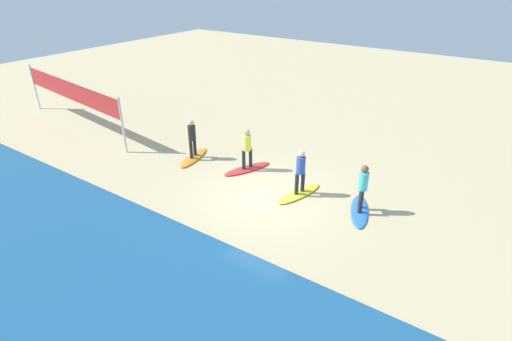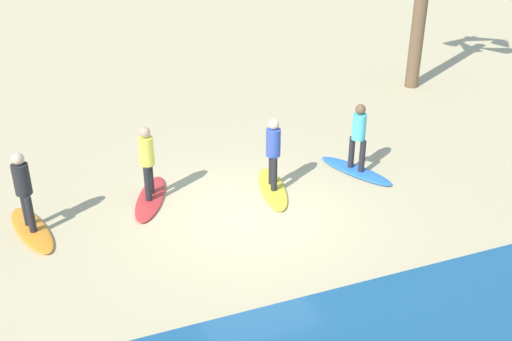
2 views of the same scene
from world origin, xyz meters
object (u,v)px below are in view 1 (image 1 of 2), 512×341
Objects in this scene: surfboard_blue at (359,211)px; surfboard_red at (247,169)px; volleyball_net at (71,93)px; surfer_orange at (192,136)px; surfboard_orange at (194,157)px; surfer_blue at (363,185)px; surfboard_yellow at (299,193)px; surfer_red at (247,146)px; surfer_yellow at (301,169)px.

surfboard_red is (4.89, -0.42, 0.00)m from surfboard_blue.
volleyball_net is (14.72, 0.59, 1.74)m from surfboard_blue.
volleyball_net reaches higher than surfer_orange.
volleyball_net is (7.33, 0.59, 0.75)m from surfer_orange.
surfboard_blue is 1.00× the size of surfboard_red.
surfboard_blue is at bearing 75.84° from surfboard_orange.
volleyball_net is at bearing 2.29° from surfer_blue.
surfboard_yellow is (2.21, 0.12, 0.00)m from surfboard_blue.
surfer_red is 1.00× the size of surfer_orange.
volleyball_net reaches higher than surfboard_orange.
surfer_red reaches higher than surfboard_blue.
surfer_yellow is 2.91m from surfboard_red.
surfer_orange is 0.18× the size of volleyball_net.
surfboard_orange is (7.39, 0.00, 0.00)m from surfboard_blue.
surfer_red reaches higher than surfboard_yellow.
surfboard_red is at bearing -174.11° from volleyball_net.
surfer_red is at bearing 85.52° from surfboard_orange.
surfer_orange is at bearing 0.02° from surfer_blue.
surfboard_red and surfboard_orange have the same top height.
surfer_orange is at bearing -78.15° from surfboard_yellow.
surfer_yellow is at bearing -177.86° from volleyball_net.
volleyball_net is at bearing -109.01° from surfboard_blue.
surfer_red is 0.78× the size of surfboard_orange.
surfer_yellow is 5.28m from surfboard_orange.
surfer_blue is at bearing 107.12° from surfboard_red.
surfboard_orange is at bearing -1.33° from surfer_yellow.
surfer_blue is (0.00, 0.00, 0.99)m from surfboard_blue.
volleyball_net is at bearing 4.58° from surfer_orange.
surfer_red is at bearing 112.07° from surfboard_red.
surfboard_blue and surfboard_yellow have the same top height.
volleyball_net is (12.51, 0.47, 1.74)m from surfboard_yellow.
surfboard_red is at bearing -170.30° from surfer_orange.
surfboard_blue is 7.39m from surfboard_orange.
surfer_yellow is 0.78× the size of surfboard_red.
surfboard_blue is 2.43m from surfer_yellow.
surfer_orange is at bearing -175.42° from volleyball_net.
surfer_red is (4.89, -0.42, 0.00)m from surfer_blue.
surfer_yellow reaches higher than surfboard_orange.
surfer_orange is (5.18, -0.12, 0.00)m from surfer_yellow.
surfer_red reaches higher than surfboard_red.
surfboard_blue is 0.99m from surfer_blue.
surfer_blue is 0.78× the size of surfboard_yellow.
surfboard_blue is at bearing -90.00° from surfer_blue.
surfer_blue is 0.18× the size of volleyball_net.
surfer_orange is (2.50, 0.43, 0.99)m from surfboard_red.
surfer_orange reaches higher than surfboard_orange.
surfer_blue and surfer_orange have the same top height.
surfboard_yellow is 0.23× the size of volleyball_net.
surfer_red is at bearing -88.35° from surfboard_yellow.
surfboard_blue and surfboard_red have the same top height.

